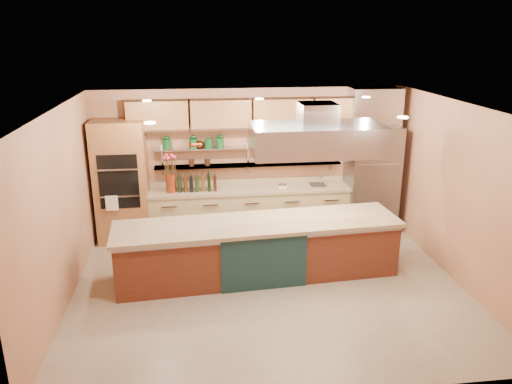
{
  "coord_description": "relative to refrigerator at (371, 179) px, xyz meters",
  "views": [
    {
      "loc": [
        -1.06,
        -6.91,
        3.85
      ],
      "look_at": [
        -0.08,
        1.0,
        1.24
      ],
      "focal_mm": 35.0,
      "sensor_mm": 36.0,
      "label": 1
    }
  ],
  "objects": [
    {
      "name": "wall_right",
      "position": [
        0.65,
        -2.14,
        0.35
      ],
      "size": [
        0.04,
        5.0,
        2.8
      ],
      "primitive_type": "cube",
      "color": "#AF7452",
      "rests_on": "floor"
    },
    {
      "name": "refrigerator",
      "position": [
        0.0,
        0.0,
        0.0
      ],
      "size": [
        0.95,
        0.72,
        2.1
      ],
      "primitive_type": "cube",
      "color": "gray",
      "rests_on": "floor"
    },
    {
      "name": "wall_shelf_lower",
      "position": [
        -2.4,
        0.23,
        0.3
      ],
      "size": [
        3.6,
        0.26,
        0.03
      ],
      "primitive_type": "cube",
      "color": "#A9ABB1",
      "rests_on": "wall_back"
    },
    {
      "name": "island",
      "position": [
        -2.47,
        -1.73,
        -0.58
      ],
      "size": [
        4.52,
        1.3,
        0.93
      ],
      "primitive_type": "cube",
      "rotation": [
        0.0,
        0.0,
        0.07
      ],
      "color": "#5F2B1B",
      "rests_on": "floor"
    },
    {
      "name": "ceiling",
      "position": [
        -2.35,
        -2.14,
        1.75
      ],
      "size": [
        6.0,
        5.0,
        0.02
      ],
      "primitive_type": "cube",
      "color": "black",
      "rests_on": "wall_back"
    },
    {
      "name": "back_counter",
      "position": [
        -2.4,
        0.06,
        -0.58
      ],
      "size": [
        3.84,
        0.64,
        0.93
      ],
      "primitive_type": "cube",
      "color": "tan",
      "rests_on": "floor"
    },
    {
      "name": "ceiling_downlights",
      "position": [
        -2.35,
        -1.94,
        1.72
      ],
      "size": [
        4.0,
        2.8,
        0.02
      ],
      "primitive_type": "cube",
      "color": "#FFE5A5",
      "rests_on": "ceiling"
    },
    {
      "name": "upper_cabinets",
      "position": [
        -2.35,
        0.18,
        1.3
      ],
      "size": [
        4.6,
        0.36,
        0.55
      ],
      "primitive_type": "cube",
      "color": "#965F36",
      "rests_on": "wall_back"
    },
    {
      "name": "wall_left",
      "position": [
        -5.35,
        -2.14,
        0.35
      ],
      "size": [
        0.04,
        5.0,
        2.8
      ],
      "primitive_type": "cube",
      "color": "#AF7452",
      "rests_on": "floor"
    },
    {
      "name": "green_canister",
      "position": [
        -3.17,
        0.23,
        0.75
      ],
      "size": [
        0.19,
        0.19,
        0.18
      ],
      "primitive_type": "cylinder",
      "rotation": [
        0.0,
        0.0,
        0.33
      ],
      "color": "#0E421A",
      "rests_on": "wall_shelf_upper"
    },
    {
      "name": "copper_kettle",
      "position": [
        -3.34,
        0.23,
        0.74
      ],
      "size": [
        0.23,
        0.23,
        0.14
      ],
      "primitive_type": "ellipsoid",
      "rotation": [
        0.0,
        0.0,
        -0.39
      ],
      "color": "#BE592B",
      "rests_on": "wall_shelf_upper"
    },
    {
      "name": "floor",
      "position": [
        -2.35,
        -2.14,
        -1.06
      ],
      "size": [
        6.0,
        5.0,
        0.02
      ],
      "primitive_type": "cube",
      "color": "gray",
      "rests_on": "ground"
    },
    {
      "name": "wall_back",
      "position": [
        -2.35,
        0.36,
        0.35
      ],
      "size": [
        6.0,
        0.04,
        2.8
      ],
      "primitive_type": "cube",
      "color": "#AF7452",
      "rests_on": "floor"
    },
    {
      "name": "oil_bottle_cluster",
      "position": [
        -3.41,
        0.01,
        0.01
      ],
      "size": [
        0.82,
        0.42,
        0.25
      ],
      "primitive_type": "cube",
      "rotation": [
        0.0,
        0.0,
        -0.26
      ],
      "color": "black",
      "rests_on": "back_counter"
    },
    {
      "name": "flower_vase",
      "position": [
        -3.89,
        0.01,
        0.05
      ],
      "size": [
        0.24,
        0.24,
        0.33
      ],
      "primitive_type": "cylinder",
      "rotation": [
        0.0,
        0.0,
        -0.37
      ],
      "color": "maroon",
      "rests_on": "back_counter"
    },
    {
      "name": "wall_shelf_upper",
      "position": [
        -2.4,
        0.23,
        0.65
      ],
      "size": [
        3.6,
        0.26,
        0.03
      ],
      "primitive_type": "cube",
      "color": "#A9ABB1",
      "rests_on": "wall_back"
    },
    {
      "name": "bar_faucet",
      "position": [
        -1.0,
        0.11,
        -0.02
      ],
      "size": [
        0.03,
        0.03,
        0.2
      ],
      "primitive_type": "cylinder",
      "rotation": [
        0.0,
        0.0,
        -0.16
      ],
      "color": "white",
      "rests_on": "back_counter"
    },
    {
      "name": "wall_front",
      "position": [
        -2.35,
        -4.64,
        0.35
      ],
      "size": [
        6.0,
        0.04,
        2.8
      ],
      "primitive_type": "cube",
      "color": "#AF7452",
      "rests_on": "floor"
    },
    {
      "name": "kitchen_scale",
      "position": [
        -1.77,
        0.01,
        -0.07
      ],
      "size": [
        0.18,
        0.15,
        0.09
      ],
      "primitive_type": "cube",
      "rotation": [
        0.0,
        0.0,
        0.16
      ],
      "color": "silver",
      "rests_on": "back_counter"
    },
    {
      "name": "range_hood",
      "position": [
        -1.57,
        -1.73,
        1.2
      ],
      "size": [
        2.0,
        1.0,
        0.45
      ],
      "primitive_type": "cube",
      "color": "#A9ABB1",
      "rests_on": "ceiling"
    },
    {
      "name": "oven_stack",
      "position": [
        -4.8,
        0.04,
        0.1
      ],
      "size": [
        0.95,
        0.64,
        2.3
      ],
      "primitive_type": "cube",
      "color": "#965F36",
      "rests_on": "floor"
    }
  ]
}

